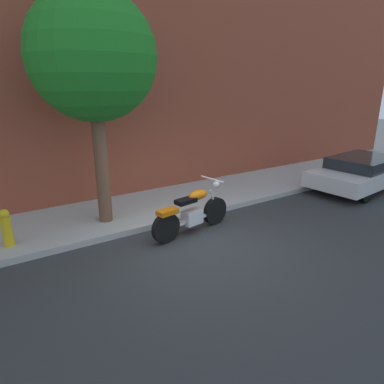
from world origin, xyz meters
name	(u,v)px	position (x,y,z in m)	size (l,w,h in m)	color
ground_plane	(199,245)	(0.00, 0.00, 0.00)	(60.00, 60.00, 0.00)	#303335
sidewalk	(147,208)	(0.00, 2.44, 0.07)	(25.93, 2.44, 0.14)	#AEAEAE
building_facade	(114,11)	(0.00, 3.91, 5.00)	(25.93, 0.50, 9.99)	brown
motorcycle	(192,213)	(0.23, 0.61, 0.47)	(2.13, 0.71, 1.16)	black
parked_car_white	(364,171)	(6.75, 0.52, 0.55)	(4.38, 2.11, 1.03)	black
street_tree	(93,58)	(-1.26, 2.04, 3.71)	(2.64, 2.64, 5.07)	brown
fire_hydrant	(7,231)	(-3.32, 1.83, 0.46)	(0.20, 0.20, 0.91)	gold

